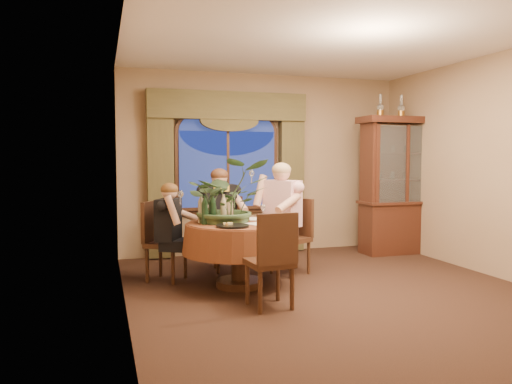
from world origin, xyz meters
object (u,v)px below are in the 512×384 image
object	(u,v)px
stoneware_vase	(228,210)
person_scarf	(219,219)
chair_back	(166,242)
person_back	(168,233)
chair_right	(290,237)
wine_bottle_4	(201,208)
china_cabinet	(400,186)
chair_front_left	(269,260)
wine_bottle_2	(213,209)
person_pink	(282,218)
wine_bottle_0	(211,208)
olive_bowl	(242,221)
oil_lamp_center	(401,106)
centerpiece_plant	(227,168)
dining_table	(240,255)
wine_bottle_1	(223,209)
oil_lamp_right	(422,107)
chair_back_right	(229,234)
oil_lamp_left	(380,105)
wine_bottle_3	(205,210)

from	to	relation	value
stoneware_vase	person_scarf	bearing A→B (deg)	84.49
chair_back	person_back	xyz separation A→B (m)	(0.01, -0.13, 0.12)
chair_right	wine_bottle_4	bearing A→B (deg)	76.15
china_cabinet	chair_front_left	size ratio (longest dim) A/B	2.21
china_cabinet	wine_bottle_2	distance (m)	3.49
person_pink	wine_bottle_0	size ratio (longest dim) A/B	4.36
china_cabinet	chair_back	size ratio (longest dim) A/B	2.21
olive_bowl	wine_bottle_2	size ratio (longest dim) A/B	0.47
china_cabinet	person_scarf	world-z (taller)	china_cabinet
chair_right	chair_front_left	bearing A→B (deg)	123.58
oil_lamp_center	centerpiece_plant	size ratio (longest dim) A/B	0.31
dining_table	wine_bottle_1	size ratio (longest dim) A/B	4.02
chair_right	chair_back	xyz separation A→B (m)	(-1.56, 0.13, 0.00)
dining_table	wine_bottle_2	distance (m)	0.63
oil_lamp_right	chair_front_left	world-z (taller)	oil_lamp_right
chair_back_right	person_back	bearing A→B (deg)	34.17
person_pink	centerpiece_plant	xyz separation A→B (m)	(-0.81, -0.34, 0.65)
oil_lamp_left	chair_front_left	bearing A→B (deg)	-139.82
chair_right	person_scarf	distance (m)	0.98
centerpiece_plant	wine_bottle_3	world-z (taller)	centerpiece_plant
wine_bottle_1	centerpiece_plant	bearing A→B (deg)	56.58
oil_lamp_center	wine_bottle_3	xyz separation A→B (m)	(-3.36, -1.28, -1.38)
chair_back_right	stoneware_vase	distance (m)	0.85
chair_back_right	olive_bowl	bearing A→B (deg)	91.35
chair_back	wine_bottle_4	distance (m)	0.70
stoneware_vase	olive_bowl	size ratio (longest dim) A/B	1.78
chair_back_right	wine_bottle_3	xyz separation A→B (m)	(-0.51, -0.89, 0.44)
chair_front_left	wine_bottle_4	xyz separation A→B (m)	(-0.50, 0.99, 0.44)
olive_bowl	chair_back	bearing A→B (deg)	145.11
oil_lamp_right	wine_bottle_4	bearing A→B (deg)	-163.20
dining_table	wine_bottle_0	bearing A→B (deg)	152.91
person_back	oil_lamp_right	bearing A→B (deg)	129.09
person_pink	wine_bottle_2	world-z (taller)	person_pink
china_cabinet	oil_lamp_left	xyz separation A→B (m)	(-0.37, 0.00, 1.23)
oil_lamp_center	centerpiece_plant	bearing A→B (deg)	-159.81
wine_bottle_1	wine_bottle_4	size ratio (longest dim) A/B	1.00
person_pink	stoneware_vase	xyz separation A→B (m)	(-0.80, -0.32, 0.17)
dining_table	stoneware_vase	bearing A→B (deg)	127.56
wine_bottle_1	dining_table	bearing A→B (deg)	-3.04
person_pink	dining_table	bearing A→B (deg)	90.00
wine_bottle_1	wine_bottle_0	bearing A→B (deg)	128.00
chair_right	dining_table	bearing A→B (deg)	90.00
wine_bottle_1	chair_back_right	bearing A→B (deg)	71.68
person_pink	oil_lamp_right	bearing A→B (deg)	-106.42
dining_table	person_back	distance (m)	0.89
stoneware_vase	centerpiece_plant	bearing A→B (deg)	-114.20
china_cabinet	wine_bottle_3	xyz separation A→B (m)	(-3.36, -1.28, -0.15)
dining_table	oil_lamp_left	bearing A→B (deg)	25.79
oil_lamp_left	chair_right	world-z (taller)	oil_lamp_left
dining_table	centerpiece_plant	distance (m)	1.01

